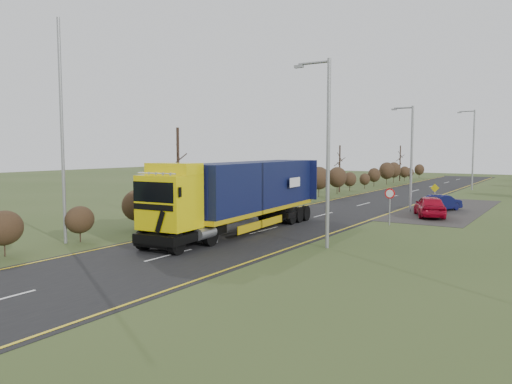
{
  "coord_description": "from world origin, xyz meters",
  "views": [
    {
      "loc": [
        14.93,
        -20.18,
        4.72
      ],
      "look_at": [
        0.53,
        2.29,
        2.38
      ],
      "focal_mm": 35.0,
      "sensor_mm": 36.0,
      "label": 1
    }
  ],
  "objects_px": {
    "lorry": "(242,192)",
    "car_blue_sedan": "(441,203)",
    "speed_sign": "(390,200)",
    "streetlight_near": "(326,145)",
    "car_red_hatchback": "(430,206)"
  },
  "relations": [
    {
      "from": "lorry",
      "to": "car_blue_sedan",
      "type": "height_order",
      "value": "lorry"
    },
    {
      "from": "car_blue_sedan",
      "to": "speed_sign",
      "type": "height_order",
      "value": "speed_sign"
    },
    {
      "from": "lorry",
      "to": "car_blue_sedan",
      "type": "distance_m",
      "value": 17.81
    },
    {
      "from": "streetlight_near",
      "to": "car_red_hatchback",
      "type": "bearing_deg",
      "value": 83.46
    },
    {
      "from": "lorry",
      "to": "car_red_hatchback",
      "type": "height_order",
      "value": "lorry"
    },
    {
      "from": "speed_sign",
      "to": "streetlight_near",
      "type": "bearing_deg",
      "value": -92.68
    },
    {
      "from": "lorry",
      "to": "car_blue_sedan",
      "type": "bearing_deg",
      "value": 60.98
    },
    {
      "from": "lorry",
      "to": "car_red_hatchback",
      "type": "bearing_deg",
      "value": 54.04
    },
    {
      "from": "lorry",
      "to": "streetlight_near",
      "type": "relative_size",
      "value": 1.65
    },
    {
      "from": "car_red_hatchback",
      "to": "speed_sign",
      "type": "xyz_separation_m",
      "value": [
        -1.17,
        -5.18,
        0.85
      ]
    },
    {
      "from": "car_red_hatchback",
      "to": "car_blue_sedan",
      "type": "xyz_separation_m",
      "value": [
        -0.09,
        3.98,
        -0.13
      ]
    },
    {
      "from": "car_blue_sedan",
      "to": "streetlight_near",
      "type": "relative_size",
      "value": 0.42
    },
    {
      "from": "lorry",
      "to": "streetlight_near",
      "type": "xyz_separation_m",
      "value": [
        5.84,
        -1.51,
        2.59
      ]
    },
    {
      "from": "lorry",
      "to": "car_red_hatchback",
      "type": "xyz_separation_m",
      "value": [
        7.41,
        12.17,
        -1.55
      ]
    },
    {
      "from": "car_blue_sedan",
      "to": "lorry",
      "type": "bearing_deg",
      "value": 86.5
    }
  ]
}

